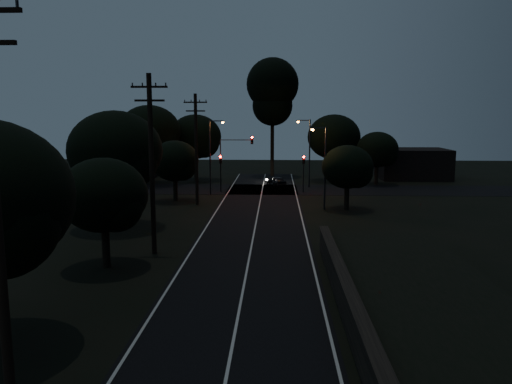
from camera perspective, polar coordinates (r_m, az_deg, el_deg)
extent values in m
plane|color=black|center=(17.32, -3.50, -20.83)|extent=(160.00, 160.00, 0.00)
cube|color=black|center=(37.98, -0.12, -4.18)|extent=(8.00, 70.00, 0.02)
cube|color=black|center=(57.63, 0.74, 0.30)|extent=(60.00, 8.00, 0.02)
cube|color=beige|center=(37.97, -0.12, -4.16)|extent=(0.12, 70.00, 0.01)
cube|color=beige|center=(38.31, -5.75, -4.08)|extent=(0.12, 70.00, 0.01)
cube|color=beige|center=(38.00, 5.55, -4.19)|extent=(0.12, 70.00, 0.01)
cube|color=black|center=(19.82, 11.22, -14.57)|extent=(0.40, 26.00, 1.50)
cube|color=black|center=(19.52, 11.29, -12.41)|extent=(0.55, 26.00, 0.10)
cube|color=black|center=(20.67, 20.87, -14.45)|extent=(6.50, 26.00, 1.20)
cylinder|color=black|center=(31.07, -11.84, 2.99)|extent=(0.30, 0.30, 11.00)
cube|color=black|center=(30.96, -12.12, 11.67)|extent=(2.20, 0.12, 0.12)
cube|color=black|center=(30.92, -12.07, 10.19)|extent=(1.80, 0.12, 0.12)
cylinder|color=black|center=(47.69, -6.85, 4.79)|extent=(0.30, 0.30, 10.50)
cube|color=black|center=(47.59, -6.95, 10.14)|extent=(2.20, 0.12, 0.12)
cube|color=black|center=(47.58, -6.93, 9.18)|extent=(1.80, 0.12, 0.12)
sphere|color=black|center=(19.16, -27.21, -2.96)|extent=(4.04, 4.04, 4.04)
cylinder|color=black|center=(29.57, -16.78, -6.06)|extent=(0.44, 0.44, 2.31)
ellipsoid|color=black|center=(28.96, -17.04, -0.33)|extent=(4.90, 4.90, 4.16)
sphere|color=black|center=(28.31, -15.68, -1.48)|extent=(2.94, 2.94, 2.94)
cylinder|color=black|center=(39.51, -15.53, -1.60)|extent=(0.44, 0.44, 3.26)
ellipsoid|color=black|center=(38.99, -15.79, 4.58)|extent=(7.03, 7.03, 5.98)
sphere|color=black|center=(38.01, -14.30, 3.48)|extent=(4.22, 4.22, 4.22)
cylinder|color=black|center=(50.55, -9.20, 0.25)|extent=(0.44, 0.44, 2.23)
ellipsoid|color=black|center=(50.20, -9.28, 3.53)|extent=(4.76, 4.76, 4.05)
sphere|color=black|center=(49.62, -8.43, 2.94)|extent=(2.86, 2.86, 2.86)
cylinder|color=black|center=(66.19, -6.88, 2.73)|extent=(0.44, 0.44, 3.17)
ellipsoid|color=black|center=(65.89, -6.95, 6.30)|extent=(6.79, 6.79, 5.77)
sphere|color=black|center=(65.07, -6.00, 5.68)|extent=(4.07, 4.07, 4.07)
cylinder|color=black|center=(63.29, -11.94, 2.53)|extent=(0.44, 0.44, 3.63)
ellipsoid|color=black|center=(62.96, -12.08, 6.76)|extent=(7.64, 7.64, 6.49)
sphere|color=black|center=(61.93, -11.03, 6.06)|extent=(4.58, 4.58, 4.58)
cylinder|color=black|center=(65.75, 8.81, 2.64)|extent=(0.44, 0.44, 3.16)
ellipsoid|color=black|center=(65.44, 8.90, 6.24)|extent=(6.80, 6.80, 5.78)
sphere|color=black|center=(64.95, 10.00, 5.59)|extent=(4.08, 4.08, 4.08)
cylinder|color=black|center=(63.62, 13.59, 1.95)|extent=(0.44, 0.44, 2.40)
ellipsoid|color=black|center=(63.33, 13.69, 4.75)|extent=(5.12, 5.12, 4.35)
sphere|color=black|center=(63.05, 14.56, 4.23)|extent=(3.07, 3.07, 3.07)
cylinder|color=black|center=(46.03, 10.31, -0.65)|extent=(0.44, 0.44, 2.18)
ellipsoid|color=black|center=(45.65, 10.41, 2.85)|extent=(4.62, 4.62, 3.93)
sphere|color=black|center=(45.37, 11.49, 2.19)|extent=(2.77, 2.77, 2.77)
cylinder|color=black|center=(70.08, 1.87, 5.50)|extent=(0.50, 0.50, 8.97)
sphere|color=black|center=(70.09, 1.90, 12.23)|extent=(7.17, 7.17, 7.17)
sphere|color=black|center=(69.98, 1.89, 9.84)|extent=(5.54, 5.54, 5.54)
cube|color=black|center=(70.65, -15.48, 3.35)|extent=(10.00, 8.00, 4.40)
cube|color=black|center=(70.71, 17.45, 3.11)|extent=(9.00, 7.00, 4.00)
cylinder|color=black|center=(55.75, -4.05, 1.64)|extent=(0.12, 0.12, 3.20)
cube|color=black|center=(55.53, -4.07, 3.74)|extent=(0.28, 0.22, 0.90)
sphere|color=#FF0705|center=(55.38, -4.09, 4.04)|extent=(0.22, 0.22, 0.22)
cylinder|color=black|center=(55.48, 5.44, 1.59)|extent=(0.12, 0.12, 3.20)
cube|color=black|center=(55.26, 5.47, 3.70)|extent=(0.28, 0.22, 0.90)
sphere|color=#FF0705|center=(55.11, 5.48, 4.00)|extent=(0.22, 0.22, 0.22)
cylinder|color=black|center=(55.64, -4.06, 2.56)|extent=(0.12, 0.12, 5.00)
cube|color=black|center=(55.10, -0.46, 5.97)|extent=(0.28, 0.22, 0.90)
sphere|color=#FF0705|center=(54.96, -0.47, 6.27)|extent=(0.22, 0.22, 0.22)
cube|color=black|center=(55.21, -2.28, 5.97)|extent=(3.50, 0.08, 0.08)
cylinder|color=black|center=(53.63, -5.27, 3.92)|extent=(0.16, 0.16, 8.00)
cube|color=black|center=(53.35, -4.58, 8.10)|extent=(1.40, 0.10, 0.10)
cube|color=black|center=(53.27, -3.83, 8.05)|extent=(0.35, 0.22, 0.12)
sphere|color=orange|center=(53.28, -3.83, 7.95)|extent=(0.26, 0.26, 0.26)
cylinder|color=black|center=(59.27, 6.14, 4.38)|extent=(0.16, 0.16, 8.00)
cube|color=black|center=(59.05, 5.52, 8.16)|extent=(1.40, 0.10, 0.10)
cube|color=black|center=(59.02, 4.83, 8.12)|extent=(0.35, 0.22, 0.12)
sphere|color=orange|center=(59.02, 4.83, 8.02)|extent=(0.26, 0.26, 0.26)
cylinder|color=black|center=(45.43, 7.91, 2.67)|extent=(0.16, 0.16, 7.50)
cube|color=black|center=(45.14, 7.24, 7.29)|extent=(1.20, 0.10, 0.10)
cube|color=black|center=(45.09, 6.47, 7.24)|extent=(0.35, 0.22, 0.12)
sphere|color=orange|center=(45.10, 6.47, 7.11)|extent=(0.26, 0.26, 0.26)
imported|color=black|center=(60.42, 2.34, 1.26)|extent=(2.67, 3.78, 1.20)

